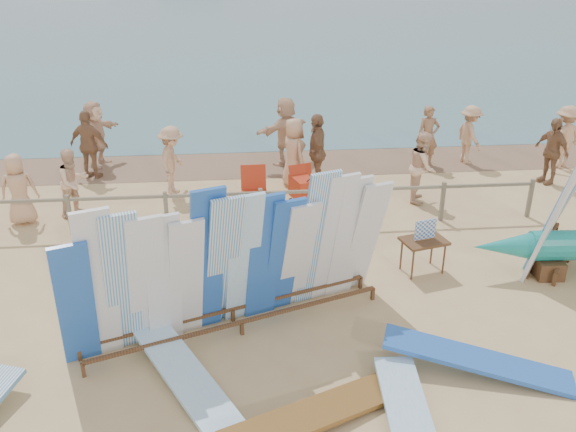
{
  "coord_description": "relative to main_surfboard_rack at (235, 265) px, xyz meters",
  "views": [
    {
      "loc": [
        -0.48,
        -8.93,
        5.77
      ],
      "look_at": [
        0.44,
        1.3,
        1.03
      ],
      "focal_mm": 38.0,
      "sensor_mm": 36.0,
      "label": 1
    }
  ],
  "objects": [
    {
      "name": "ground",
      "position": [
        0.57,
        0.7,
        -1.17
      ],
      "size": [
        160.0,
        160.0,
        0.0
      ],
      "primitive_type": "plane",
      "color": "tan",
      "rests_on": "ground"
    },
    {
      "name": "wet_sand_strip",
      "position": [
        0.57,
        7.9,
        -1.17
      ],
      "size": [
        40.0,
        2.6,
        0.01
      ],
      "primitive_type": "cube",
      "color": "#826149",
      "rests_on": "ground"
    },
    {
      "name": "fence",
      "position": [
        0.57,
        3.7,
        -0.53
      ],
      "size": [
        12.08,
        0.08,
        0.9
      ],
      "color": "#79715C",
      "rests_on": "ground"
    },
    {
      "name": "main_surfboard_rack",
      "position": [
        0.0,
        0.0,
        0.0
      ],
      "size": [
        5.12,
        2.38,
        2.62
      ],
      "rotation": [
        0.0,
        0.0,
        0.34
      ],
      "color": "brown",
      "rests_on": "ground"
    },
    {
      "name": "side_surfboard_rack",
      "position": [
        6.24,
        1.76,
        0.16
      ],
      "size": [
        2.2,
        2.42,
        2.94
      ],
      "rotation": [
        0.0,
        0.0,
        0.87
      ],
      "color": "brown",
      "rests_on": "ground"
    },
    {
      "name": "vendor_table",
      "position": [
        3.48,
        1.51,
        -0.81
      ],
      "size": [
        0.92,
        0.75,
        1.07
      ],
      "rotation": [
        0.0,
        0.0,
        0.25
      ],
      "color": "brown",
      "rests_on": "ground"
    },
    {
      "name": "flat_board_c",
      "position": [
        1.03,
        -2.18,
        -1.17
      ],
      "size": [
        2.67,
        1.7,
        0.27
      ],
      "primitive_type": "cube",
      "rotation": [
        0.07,
        0.0,
        2.03
      ],
      "color": "brown",
      "rests_on": "ground"
    },
    {
      "name": "flat_board_d",
      "position": [
        3.43,
        -1.4,
        -1.17
      ],
      "size": [
        2.72,
        1.45,
        0.42
      ],
      "primitive_type": "cube",
      "rotation": [
        0.13,
        0.0,
        1.22
      ],
      "color": "blue",
      "rests_on": "ground"
    },
    {
      "name": "flat_board_a",
      "position": [
        -0.75,
        -1.28,
        -1.17
      ],
      "size": [
        1.82,
        2.62,
        0.28
      ],
      "primitive_type": "cube",
      "rotation": [
        0.08,
        0.0,
        0.52
      ],
      "color": "#96CBF0",
      "rests_on": "ground"
    },
    {
      "name": "beach_chair_left",
      "position": [
        0.47,
        4.86,
        -0.89
      ],
      "size": [
        0.6,
        0.62,
        0.93
      ],
      "rotation": [
        0.0,
        0.0,
        0.02
      ],
      "color": "#AE2B12",
      "rests_on": "ground"
    },
    {
      "name": "beach_chair_right",
      "position": [
        1.68,
        4.82,
        -0.9
      ],
      "size": [
        0.79,
        0.8,
        0.92
      ],
      "rotation": [
        0.0,
        0.0,
        0.48
      ],
      "color": "#AE2B12",
      "rests_on": "ground"
    },
    {
      "name": "stroller",
      "position": [
        1.57,
        4.65,
        -0.78
      ],
      "size": [
        0.68,
        0.82,
        0.97
      ],
      "rotation": [
        0.0,
        0.0,
        0.31
      ],
      "color": "#AE2B12",
      "rests_on": "ground"
    },
    {
      "name": "beachgoer_5",
      "position": [
        1.45,
        7.68,
        -0.23
      ],
      "size": [
        1.72,
        1.5,
        1.87
      ],
      "primitive_type": "imported",
      "rotation": [
        0.0,
        0.0,
        3.79
      ],
      "color": "beige",
      "rests_on": "ground"
    },
    {
      "name": "beachgoer_9",
      "position": [
        6.48,
        7.32,
        -0.36
      ],
      "size": [
        0.59,
        1.1,
        1.62
      ],
      "primitive_type": "imported",
      "rotation": [
        0.0,
        0.0,
        1.73
      ],
      "color": "tan",
      "rests_on": "ground"
    },
    {
      "name": "beachgoer_4",
      "position": [
        2.06,
        5.86,
        -0.22
      ],
      "size": [
        0.55,
        1.14,
        1.9
      ],
      "primitive_type": "imported",
      "rotation": [
        0.0,
        0.0,
        4.65
      ],
      "color": "#8C6042",
      "rests_on": "ground"
    },
    {
      "name": "beachgoer_8",
      "position": [
        4.43,
        4.87,
        -0.33
      ],
      "size": [
        0.62,
        0.9,
        1.68
      ],
      "primitive_type": "imported",
      "rotation": [
        0.0,
        0.0,
        1.27
      ],
      "color": "beige",
      "rests_on": "ground"
    },
    {
      "name": "beachgoer_3",
      "position": [
        -1.45,
        5.79,
        -0.32
      ],
      "size": [
        0.64,
        1.16,
        1.7
      ],
      "primitive_type": "imported",
      "rotation": [
        0.0,
        0.0,
        1.39
      ],
      "color": "tan",
      "rests_on": "ground"
    },
    {
      "name": "beachgoer_extra_0",
      "position": [
        8.88,
        6.76,
        -0.32
      ],
      "size": [
        1.19,
        0.82,
        1.7
      ],
      "primitive_type": "imported",
      "rotation": [
        0.0,
        0.0,
        3.51
      ],
      "color": "tan",
      "rests_on": "ground"
    },
    {
      "name": "beachgoer_extra_1",
      "position": [
        -3.65,
        7.04,
        -0.27
      ],
      "size": [
        1.14,
        0.78,
        1.8
      ],
      "primitive_type": "imported",
      "rotation": [
        0.0,
        0.0,
        2.8
      ],
      "color": "#8C6042",
      "rests_on": "ground"
    },
    {
      "name": "beachgoer_7",
      "position": [
        5.27,
        7.2,
        -0.33
      ],
      "size": [
        0.61,
        0.35,
        1.66
      ],
      "primitive_type": "imported",
      "rotation": [
        0.0,
        0.0,
        0.02
      ],
      "color": "#8C6042",
      "rests_on": "ground"
    },
    {
      "name": "beachgoer_2",
      "position": [
        -3.55,
        4.76,
        -0.39
      ],
      "size": [
        0.78,
        0.8,
        1.55
      ],
      "primitive_type": "imported",
      "rotation": [
        0.0,
        0.0,
        0.83
      ],
      "color": "beige",
      "rests_on": "ground"
    },
    {
      "name": "beachgoer_10",
      "position": [
        7.99,
        5.69,
        -0.32
      ],
      "size": [
        0.76,
        1.08,
        1.69
      ],
      "primitive_type": "imported",
      "rotation": [
        0.0,
        0.0,
        5.09
      ],
      "color": "#8C6042",
      "rests_on": "ground"
    },
    {
      "name": "beachgoer_6",
      "position": [
        1.51,
        6.07,
        -0.3
      ],
      "size": [
        0.7,
        0.94,
        1.74
      ],
      "primitive_type": "imported",
      "rotation": [
        0.0,
        0.0,
        1.97
      ],
      "color": "tan",
      "rests_on": "ground"
    },
    {
      "name": "beachgoer_0",
      "position": [
        -4.62,
        4.41,
        -0.38
      ],
      "size": [
        0.83,
        0.5,
        1.58
      ],
      "primitive_type": "imported",
      "rotation": [
        0.0,
        0.0,
        3.32
      ],
      "color": "tan",
      "rests_on": "ground"
    },
    {
      "name": "beachgoer_11",
      "position": [
        -3.65,
        8.01,
        -0.26
      ],
      "size": [
        1.04,
        1.76,
        1.8
      ],
      "primitive_type": "imported",
      "rotation": [
        0.0,
        0.0,
        1.25
      ],
      "color": "beige",
      "rests_on": "ground"
    }
  ]
}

